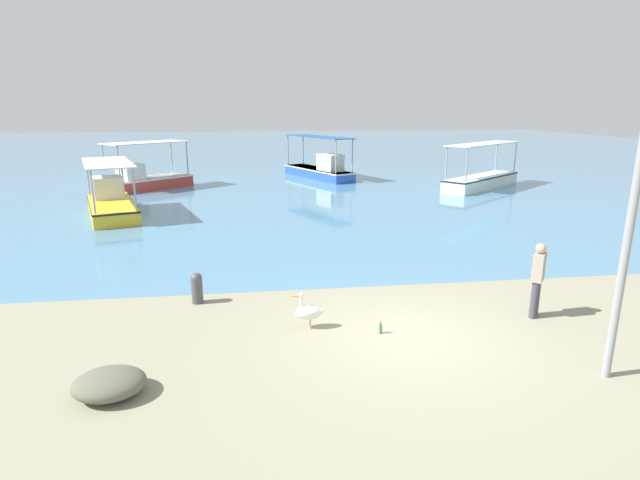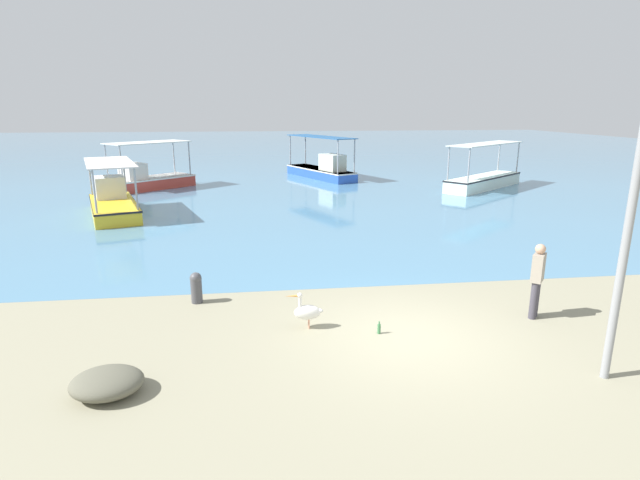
{
  "view_description": "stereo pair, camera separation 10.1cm",
  "coord_description": "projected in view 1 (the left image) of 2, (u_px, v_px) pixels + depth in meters",
  "views": [
    {
      "loc": [
        -3.04,
        -9.0,
        4.52
      ],
      "look_at": [
        -1.23,
        4.55,
        0.89
      ],
      "focal_mm": 28.0,
      "sensor_mm": 36.0,
      "label": 1
    },
    {
      "loc": [
        -2.94,
        -9.01,
        4.52
      ],
      "look_at": [
        -1.23,
        4.55,
        0.89
      ],
      "focal_mm": 28.0,
      "sensor_mm": 36.0,
      "label": 2
    }
  ],
  "objects": [
    {
      "name": "ground",
      "position": [
        409.0,
        337.0,
        10.17
      ],
      "size": [
        120.0,
        120.0,
        0.0
      ],
      "primitive_type": "plane",
      "color": "gray"
    },
    {
      "name": "harbor_water",
      "position": [
        280.0,
        149.0,
        56.15
      ],
      "size": [
        110.0,
        90.0,
        0.0
      ],
      "primitive_type": "cube",
      "color": "teal",
      "rests_on": "ground"
    },
    {
      "name": "fishing_boat_far_right",
      "position": [
        481.0,
        179.0,
        28.86
      ],
      "size": [
        6.09,
        5.29,
        2.57
      ],
      "color": "white",
      "rests_on": "harbor_water"
    },
    {
      "name": "fishing_boat_near_right",
      "position": [
        321.0,
        169.0,
        32.91
      ],
      "size": [
        4.12,
        6.59,
        2.71
      ],
      "color": "blue",
      "rests_on": "harbor_water"
    },
    {
      "name": "fishing_boat_far_left",
      "position": [
        111.0,
        201.0,
        21.61
      ],
      "size": [
        3.36,
        5.53,
        2.31
      ],
      "color": "gold",
      "rests_on": "harbor_water"
    },
    {
      "name": "fishing_boat_center",
      "position": [
        146.0,
        179.0,
        28.5
      ],
      "size": [
        4.85,
        4.62,
        2.65
      ],
      "color": "#BE3E32",
      "rests_on": "harbor_water"
    },
    {
      "name": "pelican",
      "position": [
        309.0,
        311.0,
        10.48
      ],
      "size": [
        0.8,
        0.3,
        0.8
      ],
      "color": "#E0997A",
      "rests_on": "ground"
    },
    {
      "name": "lamp_post",
      "position": [
        635.0,
        196.0,
        7.87
      ],
      "size": [
        0.28,
        0.28,
        5.63
      ],
      "color": "gray",
      "rests_on": "ground"
    },
    {
      "name": "mooring_bollard",
      "position": [
        197.0,
        287.0,
        11.84
      ],
      "size": [
        0.28,
        0.28,
        0.75
      ],
      "color": "#47474C",
      "rests_on": "ground"
    },
    {
      "name": "fisherman_standing",
      "position": [
        537.0,
        278.0,
        10.93
      ],
      "size": [
        0.43,
        0.45,
        1.69
      ],
      "color": "#403D48",
      "rests_on": "ground"
    },
    {
      "name": "net_pile",
      "position": [
        109.0,
        384.0,
        8.05
      ],
      "size": [
        1.17,
        0.99,
        0.42
      ],
      "primitive_type": "ellipsoid",
      "color": "#605E4E",
      "rests_on": "ground"
    },
    {
      "name": "glass_bottle",
      "position": [
        380.0,
        328.0,
        10.3
      ],
      "size": [
        0.07,
        0.07,
        0.27
      ],
      "color": "#3F7F4C",
      "rests_on": "ground"
    }
  ]
}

